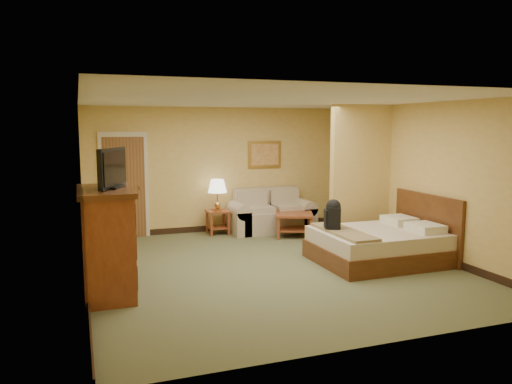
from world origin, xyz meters
name	(u,v)px	position (x,y,z in m)	size (l,w,h in m)	color
floor	(271,267)	(0.00, 0.00, 0.00)	(6.00, 6.00, 0.00)	#595D3C
ceiling	(271,100)	(0.00, 0.00, 2.60)	(6.00, 6.00, 0.00)	white
back_wall	(219,170)	(0.00, 3.00, 1.30)	(5.50, 0.02, 2.60)	tan
left_wall	(82,193)	(-2.75, 0.00, 1.30)	(0.02, 6.00, 2.60)	tan
right_wall	(419,179)	(2.75, 0.00, 1.30)	(0.02, 6.00, 2.60)	tan
partition	(360,175)	(2.15, 0.93, 1.30)	(1.20, 0.15, 2.60)	tan
door	(124,186)	(-1.95, 2.96, 1.03)	(0.94, 0.16, 2.10)	beige
baseboard	(220,228)	(0.00, 2.99, 0.06)	(5.50, 0.02, 0.12)	black
loveseat	(271,217)	(1.02, 2.57, 0.29)	(1.78, 0.83, 0.90)	tan
side_table	(218,218)	(-0.13, 2.65, 0.33)	(0.45, 0.45, 0.49)	maroon
table_lamp	(217,187)	(-0.13, 2.65, 0.98)	(0.39, 0.39, 0.64)	#B77F43
coffee_table	(294,220)	(1.25, 1.92, 0.34)	(0.96, 0.96, 0.47)	maroon
wall_picture	(265,155)	(1.02, 2.97, 1.60)	(0.75, 0.04, 0.58)	#B78E3F
dresser	(107,241)	(-2.47, -0.46, 0.71)	(0.69, 1.32, 1.41)	maroon
tv	(112,169)	(-2.37, -0.46, 1.65)	(0.41, 0.80, 0.52)	black
bed	(381,244)	(1.82, -0.31, 0.29)	(1.97, 1.67, 1.08)	#4C2611
backpack	(333,214)	(1.04, -0.10, 0.80)	(0.29, 0.35, 0.51)	black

